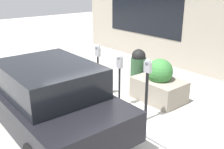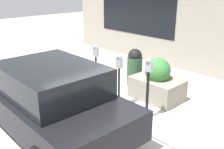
# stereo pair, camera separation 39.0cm
# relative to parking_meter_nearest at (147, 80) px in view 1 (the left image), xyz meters

# --- Properties ---
(ground_plane) EXTENTS (40.00, 40.00, 0.00)m
(ground_plane) POSITION_rel_parking_meter_nearest_xyz_m (0.93, 0.42, -1.06)
(ground_plane) COLOR beige
(curb_strip) EXTENTS (13.50, 0.16, 0.04)m
(curb_strip) POSITION_rel_parking_meter_nearest_xyz_m (0.93, 0.50, -1.04)
(curb_strip) COLOR gray
(curb_strip) RESTS_ON ground_plane
(building_facade) EXTENTS (13.50, 0.17, 4.31)m
(building_facade) POSITION_rel_parking_meter_nearest_xyz_m (0.93, -4.05, 1.10)
(building_facade) COLOR #9E9384
(building_facade) RESTS_ON ground_plane
(parking_meter_nearest) EXTENTS (0.18, 0.15, 1.57)m
(parking_meter_nearest) POSITION_rel_parking_meter_nearest_xyz_m (0.00, 0.00, 0.00)
(parking_meter_nearest) COLOR black
(parking_meter_nearest) RESTS_ON ground_plane
(parking_meter_second) EXTENTS (0.17, 0.14, 1.49)m
(parking_meter_second) POSITION_rel_parking_meter_nearest_xyz_m (0.94, 0.03, 0.02)
(parking_meter_second) COLOR black
(parking_meter_second) RESTS_ON ground_plane
(parking_meter_middle) EXTENTS (0.18, 0.15, 1.59)m
(parking_meter_middle) POSITION_rel_parking_meter_nearest_xyz_m (1.87, 0.04, 0.11)
(parking_meter_middle) COLOR black
(parking_meter_middle) RESTS_ON ground_plane
(planter_box) EXTENTS (1.41, 0.97, 1.23)m
(planter_box) POSITION_rel_parking_meter_nearest_xyz_m (0.56, -1.14, -0.58)
(planter_box) COLOR gray
(planter_box) RESTS_ON ground_plane
(parked_car_front) EXTENTS (4.32, 2.04, 1.60)m
(parked_car_front) POSITION_rel_parking_meter_nearest_xyz_m (1.13, 1.99, -0.24)
(parked_car_front) COLOR black
(parked_car_front) RESTS_ON ground_plane
(trash_bin) EXTENTS (0.50, 0.50, 1.23)m
(trash_bin) POSITION_rel_parking_meter_nearest_xyz_m (1.73, -1.47, -0.44)
(trash_bin) COLOR #2D5133
(trash_bin) RESTS_ON ground_plane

